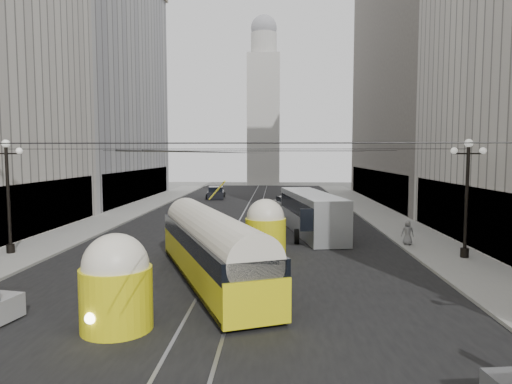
{
  "coord_description": "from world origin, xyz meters",
  "views": [
    {
      "loc": [
        2.4,
        -6.75,
        5.75
      ],
      "look_at": [
        1.46,
        14.3,
        3.97
      ],
      "focal_mm": 32.0,
      "sensor_mm": 36.0,
      "label": 1
    }
  ],
  "objects": [
    {
      "name": "city_bus",
      "position": [
        4.92,
        25.92,
        1.6
      ],
      "size": [
        4.19,
        11.8,
        2.92
      ],
      "color": "#ADB0B2",
      "rests_on": "ground"
    },
    {
      "name": "building_right_far",
      "position": [
        20.0,
        48.0,
        16.31
      ],
      "size": [
        12.6,
        32.6,
        32.6
      ],
      "color": "#514C47",
      "rests_on": "ground"
    },
    {
      "name": "sidewalk_right",
      "position": [
        12.0,
        36.0,
        0.07
      ],
      "size": [
        4.0,
        72.0,
        0.15
      ],
      "primitive_type": "cube",
      "color": "gray",
      "rests_on": "ground"
    },
    {
      "name": "road",
      "position": [
        0.0,
        32.5,
        0.0
      ],
      "size": [
        20.0,
        85.0,
        0.02
      ],
      "primitive_type": "cube",
      "color": "black",
      "rests_on": "ground"
    },
    {
      "name": "distant_tower",
      "position": [
        0.0,
        80.0,
        14.97
      ],
      "size": [
        6.0,
        6.0,
        31.36
      ],
      "color": "#B2AFA8",
      "rests_on": "ground"
    },
    {
      "name": "building_left_far",
      "position": [
        -19.99,
        48.0,
        14.31
      ],
      "size": [
        12.6,
        28.6,
        28.6
      ],
      "color": "#999999",
      "rests_on": "ground"
    },
    {
      "name": "sidewalk_left",
      "position": [
        -12.0,
        36.0,
        0.07
      ],
      "size": [
        4.0,
        72.0,
        0.15
      ],
      "primitive_type": "cube",
      "color": "gray",
      "rests_on": "ground"
    },
    {
      "name": "catenary",
      "position": [
        0.12,
        31.49,
        5.88
      ],
      "size": [
        25.0,
        72.0,
        0.23
      ],
      "color": "black",
      "rests_on": "ground"
    },
    {
      "name": "sedan_dark_far",
      "position": [
        -5.33,
        51.21,
        0.69
      ],
      "size": [
        2.45,
        5.02,
        1.53
      ],
      "color": "black",
      "rests_on": "ground"
    },
    {
      "name": "rail_left",
      "position": [
        -0.75,
        32.5,
        0.0
      ],
      "size": [
        0.12,
        85.0,
        0.04
      ],
      "primitive_type": "cube",
      "color": "gray",
      "rests_on": "ground"
    },
    {
      "name": "streetcar",
      "position": [
        -0.5,
        13.28,
        1.58
      ],
      "size": [
        6.93,
        13.88,
        3.23
      ],
      "color": "yellow",
      "rests_on": "ground"
    },
    {
      "name": "lamppost_left_mid",
      "position": [
        -12.6,
        18.0,
        3.74
      ],
      "size": [
        1.86,
        0.44,
        6.37
      ],
      "color": "black",
      "rests_on": "sidewalk_left"
    },
    {
      "name": "rail_right",
      "position": [
        0.75,
        32.5,
        0.0
      ],
      "size": [
        0.12,
        85.0,
        0.04
      ],
      "primitive_type": "cube",
      "color": "gray",
      "rests_on": "ground"
    },
    {
      "name": "sedan_white_far",
      "position": [
        3.44,
        40.1,
        0.59
      ],
      "size": [
        2.78,
        4.45,
        1.31
      ],
      "color": "silver",
      "rests_on": "ground"
    },
    {
      "name": "lamppost_right_mid",
      "position": [
        12.6,
        18.0,
        3.74
      ],
      "size": [
        1.86,
        0.44,
        6.37
      ],
      "color": "black",
      "rests_on": "sidewalk_right"
    },
    {
      "name": "pedestrian_sidewalk_right",
      "position": [
        10.5,
        21.35,
        0.91
      ],
      "size": [
        0.79,
        0.54,
        1.53
      ],
      "primitive_type": "imported",
      "rotation": [
        0.0,
        0.0,
        3.02
      ],
      "color": "slate",
      "rests_on": "sidewalk_right"
    }
  ]
}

